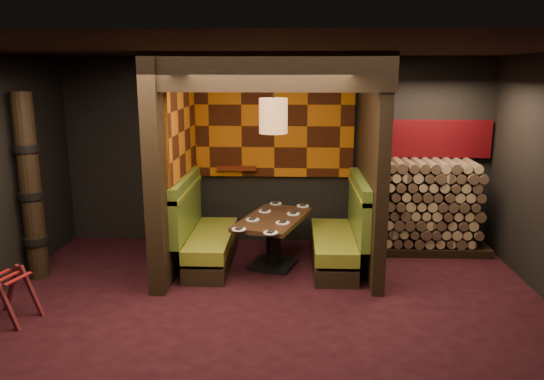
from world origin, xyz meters
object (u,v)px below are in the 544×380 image
(dining_table, at_px, (273,234))
(totem_column, at_px, (31,188))
(pendant_lamp, at_px, (273,116))
(luggage_rack, at_px, (9,294))
(booth_bench_left, at_px, (204,236))
(firewood_stack, at_px, (430,207))
(booth_bench_right, at_px, (341,238))

(dining_table, bearing_deg, totem_column, -170.87)
(pendant_lamp, height_order, luggage_rack, pendant_lamp)
(booth_bench_left, xyz_separation_m, firewood_stack, (3.25, 0.70, 0.28))
(totem_column, distance_m, firewood_stack, 5.50)
(booth_bench_left, xyz_separation_m, dining_table, (0.97, -0.06, 0.07))
(luggage_rack, relative_size, totem_column, 0.27)
(pendant_lamp, height_order, totem_column, pendant_lamp)
(booth_bench_left, relative_size, pendant_lamp, 1.60)
(booth_bench_left, bearing_deg, luggage_rack, -135.70)
(luggage_rack, bearing_deg, pendant_lamp, 30.83)
(booth_bench_right, height_order, totem_column, totem_column)
(booth_bench_left, height_order, firewood_stack, firewood_stack)
(booth_bench_right, distance_m, totem_column, 4.10)
(booth_bench_right, xyz_separation_m, firewood_stack, (1.35, 0.70, 0.28))
(pendant_lamp, distance_m, totem_column, 3.21)
(booth_bench_left, height_order, booth_bench_right, same)
(pendant_lamp, relative_size, firewood_stack, 0.58)
(dining_table, distance_m, pendant_lamp, 1.60)
(luggage_rack, xyz_separation_m, totem_column, (-0.28, 1.22, 0.88))
(dining_table, xyz_separation_m, luggage_rack, (-2.78, -1.71, -0.17))
(booth_bench_left, bearing_deg, firewood_stack, 12.17)
(booth_bench_left, height_order, pendant_lamp, pendant_lamp)
(luggage_rack, bearing_deg, booth_bench_left, 44.30)
(booth_bench_right, relative_size, dining_table, 1.07)
(booth_bench_right, xyz_separation_m, luggage_rack, (-3.71, -1.77, -0.10))
(pendant_lamp, xyz_separation_m, firewood_stack, (2.28, 0.81, -1.39))
(booth_bench_right, distance_m, luggage_rack, 4.11)
(dining_table, distance_m, luggage_rack, 3.27)
(luggage_rack, relative_size, firewood_stack, 0.37)
(firewood_stack, bearing_deg, pendant_lamp, -160.46)
(dining_table, bearing_deg, pendant_lamp, -90.00)
(totem_column, height_order, firewood_stack, totem_column)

